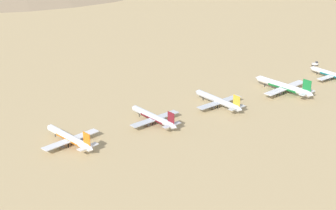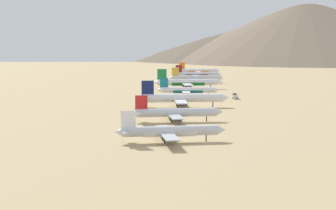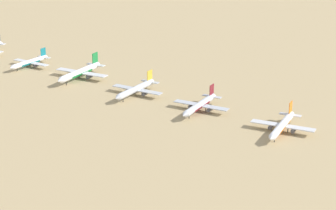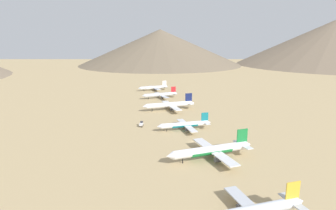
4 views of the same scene
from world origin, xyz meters
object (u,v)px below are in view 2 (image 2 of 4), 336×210
at_px(parked_jet_1, 175,113).
at_px(service_truck, 235,96).
at_px(parked_jet_5, 195,78).
at_px(parked_jet_6, 196,74).
at_px(parked_jet_2, 182,98).
at_px(parked_jet_7, 198,71).
at_px(parked_jet_0, 170,131).
at_px(parked_jet_3, 187,90).
at_px(parked_jet_4, 188,82).

distance_m(parked_jet_1, service_truck, 114.04).
bearing_deg(parked_jet_5, parked_jet_6, 81.43).
bearing_deg(parked_jet_2, parked_jet_6, 80.43).
height_order(parked_jet_1, parked_jet_7, parked_jet_7).
bearing_deg(parked_jet_6, parked_jet_1, -99.45).
bearing_deg(service_truck, parked_jet_6, 90.29).
bearing_deg(parked_jet_6, parked_jet_0, -99.20).
bearing_deg(parked_jet_2, parked_jet_3, 80.53).
height_order(parked_jet_6, parked_jet_7, parked_jet_7).
bearing_deg(parked_jet_7, service_truck, -92.00).
bearing_deg(parked_jet_1, parked_jet_0, -97.85).
xyz_separation_m(parked_jet_4, parked_jet_5, (13.98, 59.62, -0.56)).
xyz_separation_m(parked_jet_4, parked_jet_6, (22.29, 114.82, -0.73)).
bearing_deg(parked_jet_1, parked_jet_4, 81.54).
distance_m(parked_jet_6, service_truck, 191.94).
bearing_deg(parked_jet_3, parked_jet_2, -99.47).
relative_size(parked_jet_0, parked_jet_1, 0.96).
xyz_separation_m(parked_jet_4, service_truck, (23.25, -77.09, -3.30)).
distance_m(parked_jet_1, parked_jet_7, 359.88).
bearing_deg(parked_jet_2, parked_jet_5, 80.13).
relative_size(parked_jet_3, service_truck, 7.79).
relative_size(parked_jet_3, parked_jet_4, 0.79).
bearing_deg(parked_jet_2, service_truck, 47.30).
bearing_deg(parked_jet_0, parked_jet_6, 80.80).
distance_m(parked_jet_3, parked_jet_7, 235.32).
relative_size(parked_jet_0, parked_jet_7, 0.88).
bearing_deg(service_truck, parked_jet_1, -115.98).
relative_size(parked_jet_0, parked_jet_4, 0.78).
distance_m(parked_jet_1, parked_jet_5, 242.64).
height_order(parked_jet_3, service_truck, parked_jet_3).
xyz_separation_m(parked_jet_3, parked_jet_7, (38.77, 232.10, 0.48)).
xyz_separation_m(parked_jet_3, parked_jet_4, (6.71, 56.64, 1.12)).
xyz_separation_m(parked_jet_1, parked_jet_2, (9.21, 58.33, 0.92)).
height_order(parked_jet_0, parked_jet_4, parked_jet_4).
bearing_deg(parked_jet_7, parked_jet_4, -100.35).
xyz_separation_m(parked_jet_5, parked_jet_7, (18.08, 115.84, -0.07)).
relative_size(parked_jet_2, service_truck, 9.59).
distance_m(parked_jet_3, parked_jet_4, 57.04).
xyz_separation_m(parked_jet_5, parked_jet_6, (8.31, 55.20, -0.17)).
bearing_deg(parked_jet_0, parked_jet_5, 80.68).
height_order(parked_jet_4, parked_jet_7, parked_jet_4).
bearing_deg(parked_jet_0, service_truck, 69.85).
height_order(parked_jet_1, service_truck, parked_jet_1).
relative_size(parked_jet_1, parked_jet_6, 0.94).
bearing_deg(parked_jet_0, parked_jet_4, 81.68).
height_order(parked_jet_5, parked_jet_6, parked_jet_5).
bearing_deg(parked_jet_6, parked_jet_2, -99.57).
relative_size(parked_jet_5, parked_jet_6, 1.03).
height_order(parked_jet_1, parked_jet_6, parked_jet_6).
bearing_deg(parked_jet_0, parked_jet_3, 81.19).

